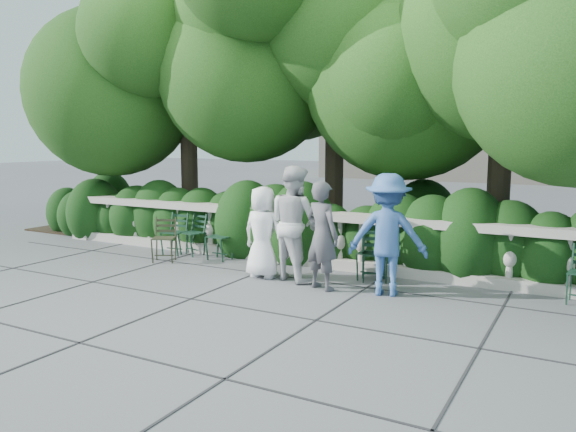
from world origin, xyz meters
The scene contains 14 objects.
ground centered at (0.00, 0.00, 0.00)m, with size 90.00×90.00×0.00m, color #4E4F55.
balustrade centered at (0.00, 1.80, 0.49)m, with size 12.00×0.44×1.00m.
shrub_hedge centered at (0.00, 3.00, 0.00)m, with size 15.00×2.60×1.70m, color black, non-canonical shape.
tree_canopy centered at (0.69, 3.19, 3.96)m, with size 15.04×6.52×6.78m.
chair_a centered at (-2.45, 1.32, 0.00)m, with size 0.44×0.48×0.84m, color black, non-canonical shape.
chair_b centered at (-2.76, 1.20, 0.00)m, with size 0.44×0.48×0.84m, color black, non-canonical shape.
chair_c centered at (-1.69, 1.22, 0.00)m, with size 0.44×0.48×0.84m, color black, non-canonical shape.
chair_d centered at (1.39, 1.15, 0.00)m, with size 0.44×0.48×0.84m, color black, non-canonical shape.
chair_f centered at (1.51, 1.13, 0.00)m, with size 0.44×0.48×0.84m, color black, non-canonical shape.
chair_weathered centered at (-2.44, 0.60, 0.00)m, with size 0.44×0.48×0.84m, color black, non-canonical shape.
person_businessman centered at (-0.26, 0.61, 0.76)m, with size 0.74×0.48×1.52m, color white.
person_woman_grey centered at (0.92, 0.41, 0.83)m, with size 0.61×0.40×1.67m, color #47464C.
person_casual_man centered at (0.26, 0.73, 0.93)m, with size 0.91×0.71×1.87m, color silver.
person_older_blue centered at (1.88, 0.61, 0.90)m, with size 1.16×0.67×1.79m, color #355C9F.
Camera 1 is at (4.50, -7.19, 2.29)m, focal length 35.00 mm.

